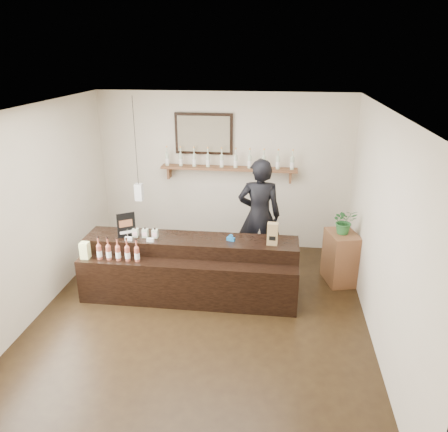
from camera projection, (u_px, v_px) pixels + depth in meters
ground at (201, 317)px, 6.02m from camera, size 5.00×5.00×0.00m
room_shell at (198, 201)px, 5.41m from camera, size 5.00×5.00×5.00m
back_wall_decor at (214, 153)px, 7.60m from camera, size 2.66×0.96×1.69m
counter at (190, 270)px, 6.44m from camera, size 3.14×0.85×1.02m
promo_sign at (126, 225)px, 6.35m from camera, size 0.23×0.16×0.37m
paper_bag at (273, 234)px, 6.12m from camera, size 0.15×0.12×0.32m
tape_dispenser at (231, 238)px, 6.28m from camera, size 0.12×0.08×0.10m
side_cabinet at (341, 257)px, 6.82m from camera, size 0.55×0.66×0.83m
potted_plant at (344, 221)px, 6.60m from camera, size 0.41×0.38×0.40m
shopkeeper at (259, 209)px, 6.98m from camera, size 0.81×0.56×2.14m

